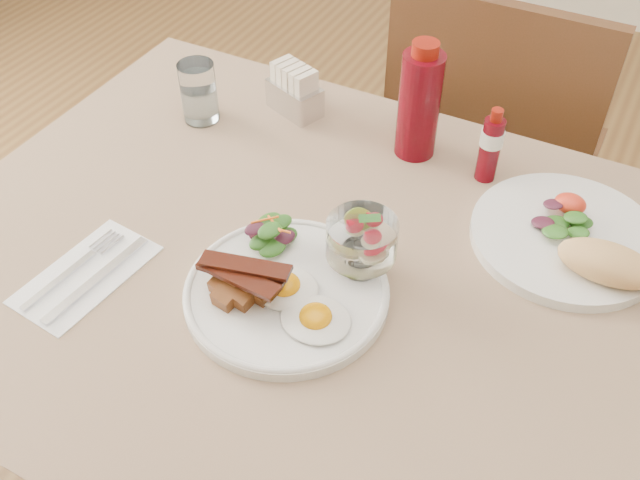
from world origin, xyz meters
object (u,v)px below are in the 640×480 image
chair_far (490,156)px  water_glass (199,96)px  table (366,324)px  main_plate (287,293)px  second_plate (576,242)px  hot_sauce_bottle (491,146)px  ketchup_bottle (419,103)px  sugar_caddy (295,92)px  fruit_cup (362,240)px

chair_far → water_glass: bearing=-134.8°
table → chair_far: size_ratio=1.43×
main_plate → water_glass: bearing=138.9°
second_plate → hot_sauce_bottle: hot_sauce_bottle is taller
table → ketchup_bottle: (-0.06, 0.31, 0.18)m
hot_sauce_bottle → chair_far: bearing=100.6°
chair_far → main_plate: chair_far is taller
sugar_caddy → ketchup_bottle: bearing=17.9°
water_glass → main_plate: bearing=-41.1°
table → hot_sauce_bottle: 0.34m
fruit_cup → second_plate: fruit_cup is taller
ketchup_bottle → second_plate: bearing=-21.5°
sugar_caddy → water_glass: water_glass is taller
second_plate → ketchup_bottle: ketchup_bottle is taller
sugar_caddy → second_plate: bearing=7.1°
hot_sauce_bottle → table: bearing=-102.8°
fruit_cup → hot_sauce_bottle: bearing=73.5°
main_plate → water_glass: (-0.34, 0.30, 0.04)m
table → second_plate: (0.24, 0.20, 0.11)m
main_plate → hot_sauce_bottle: size_ratio=2.15×
main_plate → ketchup_bottle: ketchup_bottle is taller
ketchup_bottle → water_glass: bearing=-167.0°
fruit_cup → ketchup_bottle: size_ratio=0.49×
main_plate → hot_sauce_bottle: bearing=67.1°
chair_far → main_plate: 0.78m
fruit_cup → water_glass: fruit_cup is taller
fruit_cup → ketchup_bottle: ketchup_bottle is taller
fruit_cup → second_plate: (0.25, 0.19, -0.05)m
ketchup_bottle → hot_sauce_bottle: 0.13m
main_plate → second_plate: 0.42m
sugar_caddy → hot_sauce_bottle: bearing=16.8°
fruit_cup → water_glass: bearing=152.3°
second_plate → water_glass: 0.67m
main_plate → fruit_cup: fruit_cup is taller
table → second_plate: size_ratio=4.76×
sugar_caddy → water_glass: 0.17m
hot_sauce_bottle → water_glass: 0.51m
table → ketchup_bottle: size_ratio=6.56×
ketchup_bottle → sugar_caddy: 0.24m
ketchup_bottle → water_glass: 0.39m
main_plate → fruit_cup: 0.13m
fruit_cup → sugar_caddy: bearing=131.5°
water_glass → second_plate: bearing=-2.6°
ketchup_bottle → hot_sauce_bottle: size_ratio=1.56×
chair_far → hot_sauce_bottle: chair_far is taller
chair_far → hot_sauce_bottle: (0.07, -0.36, 0.29)m
fruit_cup → hot_sauce_bottle: (0.09, 0.29, -0.01)m
water_glass → ketchup_bottle: bearing=13.0°
hot_sauce_bottle → water_glass: (-0.50, -0.07, -0.02)m
table → fruit_cup: size_ratio=13.53×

